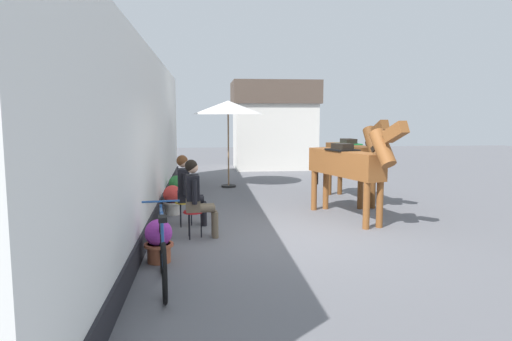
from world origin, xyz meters
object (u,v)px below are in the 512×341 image
leaning_bicycle (163,256)px  seated_visitor_far (187,187)px  cafe_parasol (228,108)px  flower_planter_nearest (159,240)px  seated_visitor_near (196,194)px  flower_planter_inner_far (173,199)px  flower_planter_farthest (177,187)px  saddled_horse_far (352,156)px  saddled_horse_near (348,164)px

leaning_bicycle → seated_visitor_far: bearing=86.7°
cafe_parasol → leaning_bicycle: bearing=-98.8°
flower_planter_nearest → cafe_parasol: bearing=78.8°
seated_visitor_near → flower_planter_nearest: 1.48m
flower_planter_inner_far → flower_planter_farthest: bearing=90.3°
saddled_horse_far → leaning_bicycle: (-4.16, -5.30, -0.76)m
saddled_horse_far → flower_planter_nearest: bearing=-135.0°
seated_visitor_near → leaning_bicycle: 2.36m
seated_visitor_near → flower_planter_farthest: size_ratio=2.17×
seated_visitor_near → cafe_parasol: size_ratio=0.54×
saddled_horse_near → flower_planter_farthest: size_ratio=4.54×
saddled_horse_near → saddled_horse_far: (0.69, 1.87, 0.00)m
seated_visitor_far → flower_planter_inner_far: (-0.36, 1.08, -0.44)m
saddled_horse_near → flower_planter_inner_far: 3.84m
saddled_horse_far → flower_planter_inner_far: bearing=-167.0°
flower_planter_inner_far → cafe_parasol: bearing=69.1°
saddled_horse_near → leaning_bicycle: size_ratio=1.66×
seated_visitor_near → seated_visitor_far: (-0.20, 0.92, 0.00)m
seated_visitor_far → saddled_horse_far: size_ratio=0.46×
seated_visitor_far → flower_planter_nearest: seated_visitor_far is taller
seated_visitor_near → saddled_horse_far: size_ratio=0.46×
seated_visitor_far → flower_planter_inner_far: seated_visitor_far is taller
saddled_horse_near → flower_planter_inner_far: saddled_horse_near is taller
flower_planter_farthest → seated_visitor_near: bearing=-81.2°
flower_planter_inner_far → saddled_horse_near: bearing=-13.5°
seated_visitor_far → cafe_parasol: size_ratio=0.54×
cafe_parasol → saddled_horse_far: bearing=-42.9°
flower_planter_farthest → seated_visitor_far: bearing=-82.3°
saddled_horse_near → seated_visitor_far: bearing=-176.4°
cafe_parasol → flower_planter_inner_far: bearing=-110.9°
seated_visitor_near → flower_planter_inner_far: 2.12m
saddled_horse_far → flower_planter_inner_far: (-4.33, -1.00, -0.82)m
flower_planter_nearest → flower_planter_inner_far: bearing=90.4°
flower_planter_nearest → leaning_bicycle: 1.01m
saddled_horse_near → leaning_bicycle: 4.94m
flower_planter_nearest → cafe_parasol: (1.39, 7.02, 2.03)m
saddled_horse_near → flower_planter_nearest: bearing=-146.1°
seated_visitor_far → flower_planter_nearest: (-0.34, -2.23, -0.44)m
seated_visitor_far → flower_planter_farthest: size_ratio=2.17×
saddled_horse_far → cafe_parasol: bearing=137.1°
seated_visitor_near → flower_planter_nearest: bearing=-112.2°
seated_visitor_near → flower_planter_inner_far: seated_visitor_near is taller
leaning_bicycle → saddled_horse_far: bearing=51.9°
flower_planter_inner_far → flower_planter_farthest: size_ratio=1.00×
flower_planter_inner_far → leaning_bicycle: size_ratio=0.36×
seated_visitor_near → leaning_bicycle: size_ratio=0.79×
seated_visitor_far → flower_planter_farthest: bearing=97.7°
saddled_horse_far → flower_planter_nearest: size_ratio=4.68×
seated_visitor_far → cafe_parasol: 5.15m
seated_visitor_near → saddled_horse_near: saddled_horse_near is taller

